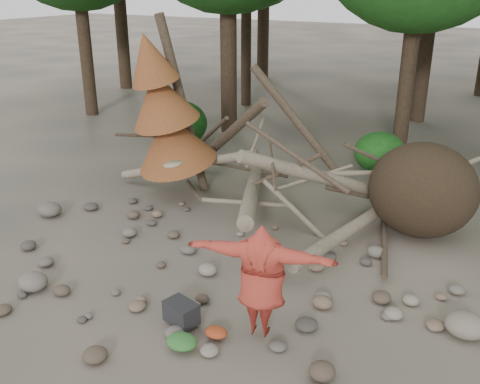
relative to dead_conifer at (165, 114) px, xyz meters
The scene contains 12 objects.
ground 5.05m from the dead_conifer, 47.26° to the right, with size 120.00×120.00×0.00m, color #514C44.
deadfall_pile 5.33m from the dead_conifer, ahead, with size 8.55×5.24×3.30m.
dead_conifer is the anchor object (origin of this frame).
bush_left 4.72m from the dead_conifer, 121.92° to the left, with size 1.80×1.80×1.44m, color #164B14.
bush_mid 6.11m from the dead_conifer, 48.52° to the left, with size 1.40×1.40×1.12m, color #1E5F1B.
frisbee_thrower 5.91m from the dead_conifer, 40.41° to the right, with size 2.87×1.03×2.39m.
backpack 5.58m from the dead_conifer, 51.87° to the right, with size 0.51×0.34×0.34m, color black.
cloth_green 6.17m from the dead_conifer, 52.18° to the right, with size 0.47×0.39×0.18m, color #2E6E2C.
cloth_orange 6.03m from the dead_conifer, 46.95° to the right, with size 0.35×0.29×0.13m, color #A63D1C.
boulder_front_left 4.94m from the dead_conifer, 84.83° to the right, with size 0.53×0.47×0.32m, color slate.
boulder_mid_right 7.69m from the dead_conifer, 17.70° to the right, with size 0.62×0.55×0.37m, color gray.
boulder_mid_left 3.40m from the dead_conifer, 128.64° to the right, with size 0.55×0.49×0.33m, color #645C54.
Camera 1 is at (4.27, -6.36, 4.98)m, focal length 40.00 mm.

